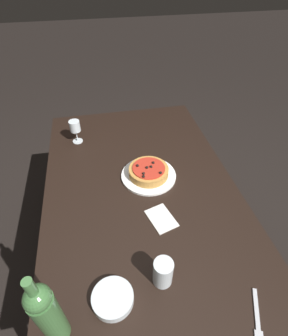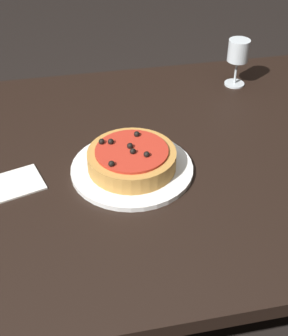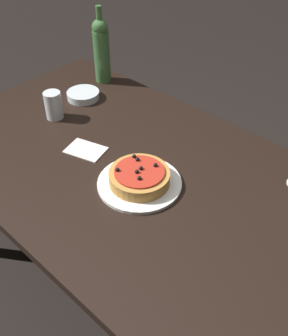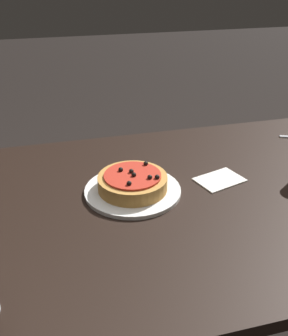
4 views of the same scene
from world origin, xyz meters
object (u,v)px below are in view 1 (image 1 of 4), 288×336
(pizza, at_px, (149,171))
(side_bowl, at_px, (113,298))
(dinner_plate, at_px, (149,175))
(fork, at_px, (258,322))
(wine_glass, at_px, (75,127))
(water_cup, at_px, (163,272))
(wine_bottle, at_px, (47,313))
(dining_table, at_px, (143,203))

(pizza, bearing_deg, side_bowl, -23.05)
(dinner_plate, bearing_deg, fork, 15.47)
(wine_glass, xyz_separation_m, side_bowl, (0.96, 0.11, -0.08))
(fork, bearing_deg, water_cup, -102.49)
(pizza, relative_size, wine_bottle, 0.58)
(dining_table, height_order, water_cup, water_cup)
(pizza, relative_size, wine_glass, 1.43)
(wine_bottle, bearing_deg, wine_glass, 176.25)
(wine_bottle, xyz_separation_m, fork, (0.10, 0.63, -0.15))
(side_bowl, bearing_deg, fork, 70.57)
(fork, bearing_deg, dinner_plate, -140.97)
(pizza, bearing_deg, fork, 15.48)
(dining_table, bearing_deg, fork, 22.26)
(dining_table, relative_size, dinner_plate, 5.64)
(dining_table, distance_m, pizza, 0.17)
(dining_table, distance_m, dinner_plate, 0.15)
(dining_table, height_order, fork, fork)
(pizza, relative_size, side_bowl, 1.41)
(fork, bearing_deg, dining_table, -134.18)
(wine_bottle, bearing_deg, fork, 81.14)
(dinner_plate, distance_m, wine_bottle, 0.78)
(pizza, height_order, wine_glass, wine_glass)
(dinner_plate, bearing_deg, water_cup, -6.71)
(pizza, xyz_separation_m, water_cup, (0.54, -0.06, 0.02))
(wine_glass, bearing_deg, dining_table, 31.78)
(wine_glass, height_order, fork, wine_glass)
(water_cup, bearing_deg, wine_glass, -162.41)
(dinner_plate, xyz_separation_m, water_cup, (0.54, -0.06, 0.05))
(wine_bottle, bearing_deg, dining_table, 145.10)
(wine_glass, bearing_deg, side_bowl, 6.56)
(dining_table, bearing_deg, wine_bottle, -34.90)
(dining_table, bearing_deg, water_cup, -1.40)
(wine_glass, height_order, water_cup, wine_glass)
(wine_glass, distance_m, side_bowl, 0.97)
(pizza, distance_m, water_cup, 0.55)
(wine_glass, bearing_deg, pizza, 43.11)
(pizza, relative_size, water_cup, 1.77)
(pizza, bearing_deg, wine_glass, -136.89)
(water_cup, bearing_deg, wine_bottle, -74.88)
(dinner_plate, bearing_deg, pizza, -23.26)
(dining_table, relative_size, wine_bottle, 4.57)
(water_cup, xyz_separation_m, fork, (0.19, 0.27, -0.05))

